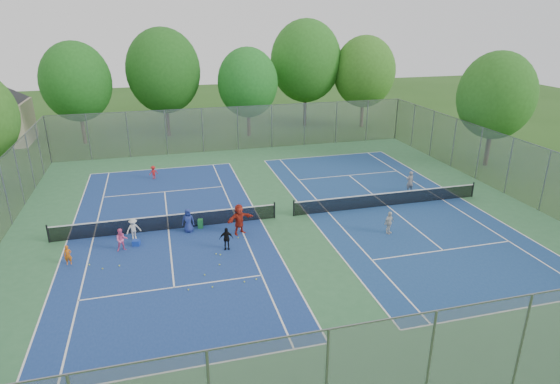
# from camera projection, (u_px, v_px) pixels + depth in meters

# --- Properties ---
(ground) EXTENTS (120.00, 120.00, 0.00)m
(ground) POSITION_uv_depth(u_px,v_px,m) (284.00, 217.00, 28.90)
(ground) COLOR #264F18
(ground) RESTS_ON ground
(court_pad) EXTENTS (32.00, 32.00, 0.01)m
(court_pad) POSITION_uv_depth(u_px,v_px,m) (284.00, 217.00, 28.90)
(court_pad) COLOR #31693E
(court_pad) RESTS_ON ground
(court_left) EXTENTS (10.97, 23.77, 0.01)m
(court_left) POSITION_uv_depth(u_px,v_px,m) (168.00, 229.00, 27.22)
(court_left) COLOR navy
(court_left) RESTS_ON court_pad
(court_right) EXTENTS (10.97, 23.77, 0.01)m
(court_right) POSITION_uv_depth(u_px,v_px,m) (387.00, 206.00, 30.58)
(court_right) COLOR navy
(court_right) RESTS_ON court_pad
(net_left) EXTENTS (12.87, 0.10, 0.91)m
(net_left) POSITION_uv_depth(u_px,v_px,m) (168.00, 223.00, 27.06)
(net_left) COLOR black
(net_left) RESTS_ON ground
(net_right) EXTENTS (12.87, 0.10, 0.91)m
(net_right) POSITION_uv_depth(u_px,v_px,m) (388.00, 200.00, 30.43)
(net_right) COLOR black
(net_right) RESTS_ON ground
(fence_north) EXTENTS (32.00, 0.10, 4.00)m
(fence_north) POSITION_uv_depth(u_px,v_px,m) (238.00, 128.00, 42.64)
(fence_north) COLOR gray
(fence_north) RESTS_ON ground
(fence_south) EXTENTS (32.00, 0.10, 4.00)m
(fence_south) POSITION_uv_depth(u_px,v_px,m) (429.00, 368.00, 13.74)
(fence_south) COLOR gray
(fence_south) RESTS_ON ground
(fence_east) EXTENTS (0.10, 32.00, 4.00)m
(fence_east) POSITION_uv_depth(u_px,v_px,m) (509.00, 166.00, 32.04)
(fence_east) COLOR gray
(fence_east) RESTS_ON ground
(tree_nw) EXTENTS (6.40, 6.40, 9.58)m
(tree_nw) POSITION_uv_depth(u_px,v_px,m) (76.00, 82.00, 43.31)
(tree_nw) COLOR #443326
(tree_nw) RESTS_ON ground
(tree_nl) EXTENTS (7.20, 7.20, 10.69)m
(tree_nl) POSITION_uv_depth(u_px,v_px,m) (164.00, 71.00, 45.91)
(tree_nl) COLOR #443326
(tree_nl) RESTS_ON ground
(tree_nc) EXTENTS (6.00, 6.00, 8.85)m
(tree_nc) POSITION_uv_depth(u_px,v_px,m) (248.00, 83.00, 46.44)
(tree_nc) COLOR #443326
(tree_nc) RESTS_ON ground
(tree_nr) EXTENTS (7.60, 7.60, 11.42)m
(tree_nr) POSITION_uv_depth(u_px,v_px,m) (306.00, 61.00, 50.24)
(tree_nr) COLOR #443326
(tree_nr) RESTS_ON ground
(tree_ne) EXTENTS (6.60, 6.60, 9.77)m
(tree_ne) POSITION_uv_depth(u_px,v_px,m) (364.00, 72.00, 50.26)
(tree_ne) COLOR #443326
(tree_ne) RESTS_ON ground
(tree_side_e) EXTENTS (6.00, 6.00, 9.20)m
(tree_side_e) POSITION_uv_depth(u_px,v_px,m) (496.00, 96.00, 36.85)
(tree_side_e) COLOR #443326
(tree_side_e) RESTS_ON ground
(ball_crate) EXTENTS (0.44, 0.44, 0.31)m
(ball_crate) POSITION_uv_depth(u_px,v_px,m) (136.00, 243.00, 25.33)
(ball_crate) COLOR #1638A8
(ball_crate) RESTS_ON ground
(ball_hopper) EXTENTS (0.33, 0.33, 0.55)m
(ball_hopper) POSITION_uv_depth(u_px,v_px,m) (200.00, 224.00, 27.34)
(ball_hopper) COLOR #258839
(ball_hopper) RESTS_ON ground
(student_a) EXTENTS (0.39, 0.26, 1.05)m
(student_a) POSITION_uv_depth(u_px,v_px,m) (68.00, 255.00, 23.25)
(student_a) COLOR #D76214
(student_a) RESTS_ON ground
(student_b) EXTENTS (0.67, 0.56, 1.26)m
(student_b) POSITION_uv_depth(u_px,v_px,m) (122.00, 240.00, 24.59)
(student_b) COLOR pink
(student_b) RESTS_ON ground
(student_c) EXTENTS (0.92, 0.70, 1.26)m
(student_c) POSITION_uv_depth(u_px,v_px,m) (133.00, 229.00, 25.85)
(student_c) COLOR silver
(student_c) RESTS_ON ground
(student_d) EXTENTS (0.76, 0.37, 1.26)m
(student_d) POSITION_uv_depth(u_px,v_px,m) (226.00, 239.00, 24.74)
(student_d) COLOR black
(student_d) RESTS_ON ground
(student_e) EXTENTS (0.78, 0.60, 1.43)m
(student_e) POSITION_uv_depth(u_px,v_px,m) (188.00, 221.00, 26.70)
(student_e) COLOR navy
(student_e) RESTS_ON ground
(student_f) EXTENTS (1.74, 1.11, 1.80)m
(student_f) POSITION_uv_depth(u_px,v_px,m) (239.00, 219.00, 26.42)
(student_f) COLOR #A52617
(student_f) RESTS_ON ground
(child_far_baseline) EXTENTS (0.74, 0.54, 1.02)m
(child_far_baseline) POSITION_uv_depth(u_px,v_px,m) (153.00, 172.00, 35.49)
(child_far_baseline) COLOR red
(child_far_baseline) RESTS_ON ground
(instructor) EXTENTS (0.60, 0.42, 1.56)m
(instructor) POSITION_uv_depth(u_px,v_px,m) (410.00, 182.00, 32.68)
(instructor) COLOR gray
(instructor) RESTS_ON ground
(teen_court_b) EXTENTS (0.85, 0.64, 1.34)m
(teen_court_b) POSITION_uv_depth(u_px,v_px,m) (389.00, 223.00, 26.53)
(teen_court_b) COLOR silver
(teen_court_b) RESTS_ON ground
(tennis_ball_0) EXTENTS (0.07, 0.07, 0.07)m
(tennis_ball_0) POSITION_uv_depth(u_px,v_px,m) (244.00, 282.00, 21.83)
(tennis_ball_0) COLOR #BCD331
(tennis_ball_0) RESTS_ON ground
(tennis_ball_1) EXTENTS (0.07, 0.07, 0.07)m
(tennis_ball_1) POSITION_uv_depth(u_px,v_px,m) (216.00, 254.00, 24.37)
(tennis_ball_1) COLOR #C7D130
(tennis_ball_1) RESTS_ON ground
(tennis_ball_2) EXTENTS (0.07, 0.07, 0.07)m
(tennis_ball_2) POSITION_uv_depth(u_px,v_px,m) (205.00, 275.00, 22.41)
(tennis_ball_2) COLOR #ACC72E
(tennis_ball_2) RESTS_ON ground
(tennis_ball_3) EXTENTS (0.07, 0.07, 0.07)m
(tennis_ball_3) POSITION_uv_depth(u_px,v_px,m) (212.00, 287.00, 21.41)
(tennis_ball_3) COLOR #AFCB2F
(tennis_ball_3) RESTS_ON ground
(tennis_ball_4) EXTENTS (0.07, 0.07, 0.07)m
(tennis_ball_4) POSITION_uv_depth(u_px,v_px,m) (256.00, 280.00, 22.04)
(tennis_ball_4) COLOR #DFED37
(tennis_ball_4) RESTS_ON ground
(tennis_ball_5) EXTENTS (0.07, 0.07, 0.07)m
(tennis_ball_5) POSITION_uv_depth(u_px,v_px,m) (103.00, 269.00, 22.95)
(tennis_ball_5) COLOR #BDD030
(tennis_ball_5) RESTS_ON ground
(tennis_ball_6) EXTENTS (0.07, 0.07, 0.07)m
(tennis_ball_6) POSITION_uv_depth(u_px,v_px,m) (220.00, 255.00, 24.29)
(tennis_ball_6) COLOR #B2D932
(tennis_ball_6) RESTS_ON ground
(tennis_ball_7) EXTENTS (0.07, 0.07, 0.07)m
(tennis_ball_7) POSITION_uv_depth(u_px,v_px,m) (119.00, 266.00, 23.22)
(tennis_ball_7) COLOR #D4E535
(tennis_ball_7) RESTS_ON ground
(tennis_ball_8) EXTENTS (0.07, 0.07, 0.07)m
(tennis_ball_8) POSITION_uv_depth(u_px,v_px,m) (220.00, 265.00, 23.31)
(tennis_ball_8) COLOR #C0D130
(tennis_ball_8) RESTS_ON ground
(tennis_ball_9) EXTENTS (0.07, 0.07, 0.07)m
(tennis_ball_9) POSITION_uv_depth(u_px,v_px,m) (188.00, 290.00, 21.20)
(tennis_ball_9) COLOR #BBCA2F
(tennis_ball_9) RESTS_ON ground
(tennis_ball_10) EXTENTS (0.07, 0.07, 0.07)m
(tennis_ball_10) POSITION_uv_depth(u_px,v_px,m) (238.00, 238.00, 26.14)
(tennis_ball_10) COLOR #A2C52D
(tennis_ball_10) RESTS_ON ground
(tennis_ball_11) EXTENTS (0.07, 0.07, 0.07)m
(tennis_ball_11) POSITION_uv_depth(u_px,v_px,m) (89.00, 265.00, 23.32)
(tennis_ball_11) COLOR #C2E034
(tennis_ball_11) RESTS_ON ground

